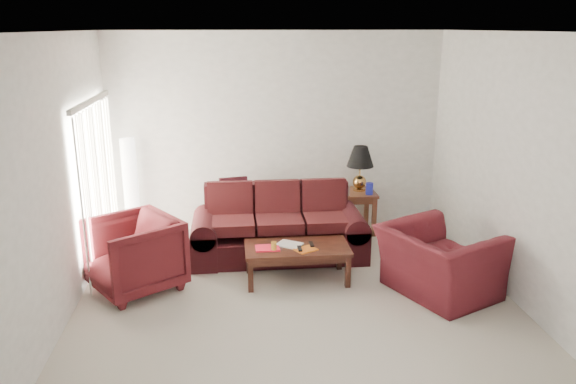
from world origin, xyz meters
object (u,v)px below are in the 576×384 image
object	(u,v)px
sofa	(279,224)
end_table	(355,211)
floor_lamp	(131,189)
armchair_left	(133,255)
coffee_table	(297,263)
armchair_right	(439,262)

from	to	relation	value
sofa	end_table	xyz separation A→B (m)	(1.25, 0.87, -0.16)
floor_lamp	armchair_left	bearing A→B (deg)	-80.92
sofa	armchair_left	xyz separation A→B (m)	(-1.81, -0.82, -0.03)
end_table	floor_lamp	xyz separation A→B (m)	(-3.34, 0.05, 0.45)
floor_lamp	coffee_table	world-z (taller)	floor_lamp
end_table	coffee_table	distance (m)	1.97
armchair_left	coffee_table	world-z (taller)	armchair_left
sofa	floor_lamp	world-z (taller)	floor_lamp
sofa	armchair_right	size ratio (longest dim) A/B	1.92
end_table	floor_lamp	size ratio (longest dim) A/B	0.42
sofa	coffee_table	world-z (taller)	sofa
armchair_right	armchair_left	bearing A→B (deg)	56.60
floor_lamp	armchair_right	world-z (taller)	floor_lamp
sofa	armchair_right	world-z (taller)	sofa
end_table	coffee_table	size ratio (longest dim) A/B	0.50
sofa	end_table	distance (m)	1.54
coffee_table	armchair_right	bearing A→B (deg)	-26.03
armchair_left	coffee_table	size ratio (longest dim) A/B	0.77
floor_lamp	armchair_left	distance (m)	1.79
floor_lamp	armchair_left	world-z (taller)	floor_lamp
end_table	floor_lamp	world-z (taller)	floor_lamp
floor_lamp	armchair_left	size ratio (longest dim) A/B	1.56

